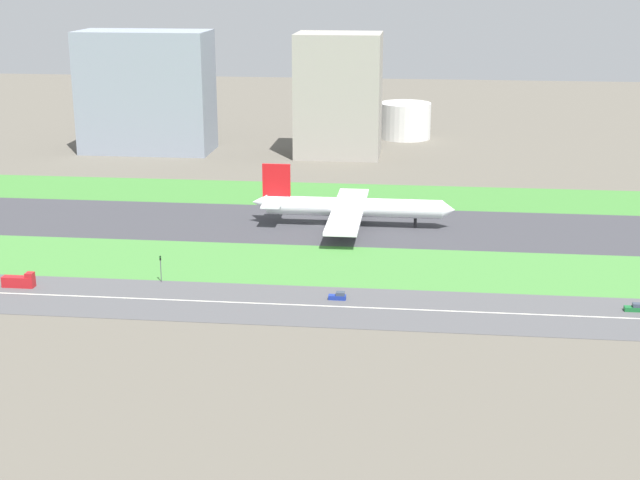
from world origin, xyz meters
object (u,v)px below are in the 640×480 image
at_px(car_2, 635,308).
at_px(hangar_building, 339,95).
at_px(car_1, 338,296).
at_px(traffic_light, 161,267).
at_px(airliner, 349,207).
at_px(truck_0, 19,281).
at_px(fuel_tank_west, 405,121).
at_px(terminal_building, 146,92).

height_order(car_2, hangar_building, hangar_building).
bearing_deg(car_1, traffic_light, 170.49).
relative_size(airliner, traffic_light, 9.03).
bearing_deg(hangar_building, truck_0, -110.01).
bearing_deg(car_2, truck_0, -180.00).
distance_m(traffic_light, fuel_tank_west, 226.80).
distance_m(airliner, car_1, 68.27).
bearing_deg(terminal_building, fuel_tank_west, 21.59).
bearing_deg(car_2, traffic_light, 176.19).
bearing_deg(terminal_building, car_2, -46.15).
relative_size(car_1, hangar_building, 0.08).
bearing_deg(traffic_light, hangar_building, 80.00).
xyz_separation_m(car_2, terminal_building, (-174.85, 182.00, 25.65)).
distance_m(car_1, fuel_tank_west, 227.40).
distance_m(airliner, car_2, 101.48).
bearing_deg(truck_0, traffic_light, 12.66).
xyz_separation_m(airliner, fuel_tank_west, (14.01, 159.00, 2.29)).
height_order(car_1, car_2, same).
bearing_deg(fuel_tank_west, airliner, -95.03).
bearing_deg(hangar_building, car_2, -63.88).
height_order(car_1, traffic_light, traffic_light).
height_order(airliner, truck_0, airliner).
height_order(airliner, car_2, airliner).
distance_m(traffic_light, hangar_building, 178.07).
distance_m(truck_0, terminal_building, 184.71).
bearing_deg(airliner, car_2, -42.14).
bearing_deg(terminal_building, airliner, -48.82).
xyz_separation_m(traffic_light, hangar_building, (30.68, 174.01, 22.13)).
height_order(hangar_building, fuel_tank_west, hangar_building).
xyz_separation_m(airliner, terminal_building, (-99.72, 114.00, 20.34)).
bearing_deg(car_1, hangar_building, 95.36).
xyz_separation_m(truck_0, traffic_light, (35.58, 7.99, 2.62)).
height_order(car_1, terminal_building, terminal_building).
relative_size(car_2, terminal_building, 0.08).
height_order(traffic_light, fuel_tank_west, fuel_tank_west).
bearing_deg(truck_0, airliner, 40.24).
xyz_separation_m(airliner, car_2, (75.14, -68.00, -5.31)).
relative_size(car_1, fuel_tank_west, 0.18).
xyz_separation_m(car_1, traffic_light, (-47.75, 7.99, 3.37)).
relative_size(truck_0, traffic_light, 1.17).
relative_size(airliner, fuel_tank_west, 2.65).
xyz_separation_m(truck_0, hangar_building, (66.27, 182.00, 24.75)).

